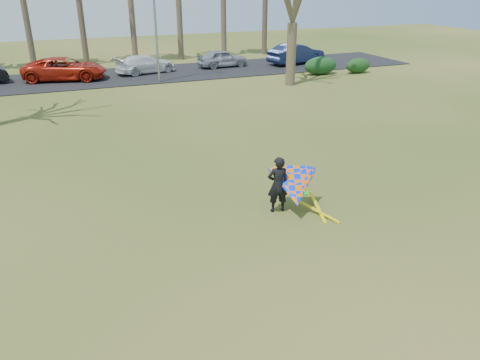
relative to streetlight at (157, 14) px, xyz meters
name	(u,v)px	position (x,y,z in m)	size (l,w,h in m)	color
ground	(267,244)	(-2.16, -22.00, -4.46)	(100.00, 100.00, 0.00)	#284E11
parking_strip	(123,76)	(-2.16, 3.00, -4.43)	(46.00, 7.00, 0.06)	black
streetlight	(157,14)	(0.00, 0.00, 0.00)	(2.28, 0.18, 8.00)	gray
hedge_near	(321,66)	(11.59, -1.60, -3.81)	(2.62, 1.19, 1.31)	#153A18
hedge_far	(358,66)	(14.52, -2.15, -3.91)	(2.00, 0.94, 1.11)	#143714
car_2	(65,69)	(-6.08, 3.01, -3.63)	(2.56, 5.55, 1.54)	#AF1D0E
car_3	(146,64)	(-0.37, 3.52, -3.75)	(1.84, 4.53, 1.31)	white
car_4	(222,58)	(5.82, 3.80, -3.73)	(1.60, 3.97, 1.35)	#949BA1
car_5	(296,54)	(11.96, 2.93, -3.60)	(1.71, 4.90, 1.62)	#18244A
kite_flyer	(293,187)	(-0.65, -20.54, -3.61)	(2.13, 2.39, 2.02)	black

